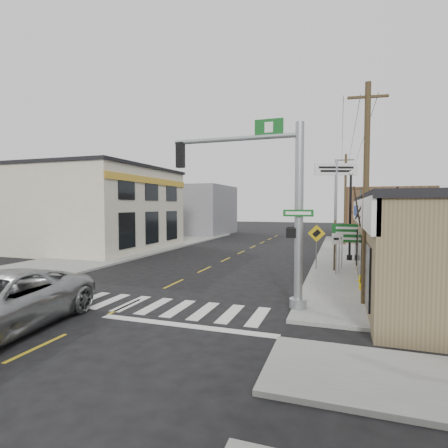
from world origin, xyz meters
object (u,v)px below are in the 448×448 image
(traffic_signal_pole, at_px, (276,195))
(bare_tree, at_px, (376,195))
(lamp_post, at_px, (351,209))
(dance_center_sign, at_px, (336,183))
(utility_pole_far, at_px, (345,198))
(utility_pole_near, at_px, (366,192))
(fire_hydrant, at_px, (361,281))
(guide_sign, at_px, (347,238))

(traffic_signal_pole, xyz_separation_m, bare_tree, (3.50, 2.62, 0.05))
(traffic_signal_pole, bearing_deg, lamp_post, 77.41)
(traffic_signal_pole, distance_m, dance_center_sign, 16.37)
(utility_pole_far, bearing_deg, bare_tree, -94.64)
(bare_tree, xyz_separation_m, utility_pole_near, (-0.44, -1.28, 0.10))
(traffic_signal_pole, xyz_separation_m, utility_pole_far, (2.58, 22.27, 0.33))
(fire_hydrant, relative_size, utility_pole_far, 0.08)
(traffic_signal_pole, relative_size, lamp_post, 1.13)
(guide_sign, height_order, dance_center_sign, dance_center_sign)
(lamp_post, distance_m, utility_pole_near, 10.98)
(fire_hydrant, bearing_deg, utility_pole_far, 91.61)
(traffic_signal_pole, height_order, guide_sign, traffic_signal_pole)
(lamp_post, height_order, utility_pole_far, utility_pole_far)
(guide_sign, distance_m, utility_pole_far, 14.49)
(lamp_post, relative_size, utility_pole_far, 0.70)
(lamp_post, bearing_deg, traffic_signal_pole, -97.14)
(lamp_post, bearing_deg, utility_pole_near, -82.97)
(traffic_signal_pole, relative_size, fire_hydrant, 10.09)
(traffic_signal_pole, height_order, utility_pole_near, utility_pole_near)
(guide_sign, xyz_separation_m, lamp_post, (0.30, 4.30, 1.62))
(dance_center_sign, bearing_deg, fire_hydrant, -105.58)
(lamp_post, bearing_deg, dance_center_sign, 111.02)
(dance_center_sign, distance_m, utility_pole_near, 14.97)
(traffic_signal_pole, xyz_separation_m, fire_hydrant, (3.10, 3.62, -3.65))
(fire_hydrant, bearing_deg, lamp_post, 91.58)
(dance_center_sign, bearing_deg, lamp_post, -96.39)
(guide_sign, relative_size, utility_pole_far, 0.33)
(dance_center_sign, xyz_separation_m, utility_pole_far, (0.77, 6.06, -1.08))
(guide_sign, bearing_deg, utility_pole_near, -84.82)
(fire_hydrant, distance_m, dance_center_sign, 13.62)
(guide_sign, distance_m, fire_hydrant, 4.65)
(utility_pole_near, bearing_deg, fire_hydrant, 82.04)
(traffic_signal_pole, height_order, fire_hydrant, traffic_signal_pole)
(dance_center_sign, bearing_deg, utility_pole_far, 61.36)
(traffic_signal_pole, distance_m, guide_sign, 8.67)
(fire_hydrant, xyz_separation_m, lamp_post, (-0.24, 8.67, 3.09))
(traffic_signal_pole, distance_m, utility_pole_far, 22.42)
(utility_pole_near, bearing_deg, dance_center_sign, 87.76)
(guide_sign, distance_m, lamp_post, 4.60)
(dance_center_sign, relative_size, utility_pole_far, 0.86)
(fire_hydrant, relative_size, lamp_post, 0.11)
(traffic_signal_pole, relative_size, bare_tree, 1.31)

